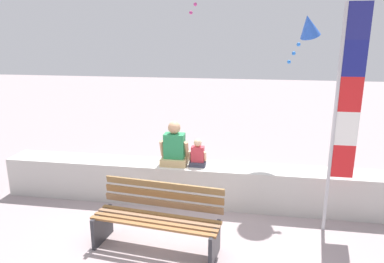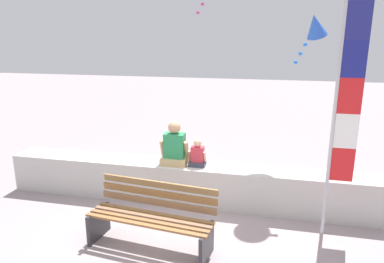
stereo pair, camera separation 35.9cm
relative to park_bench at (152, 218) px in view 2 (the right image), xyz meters
name	(u,v)px [view 2 (the right image)]	position (x,y,z in m)	size (l,w,h in m)	color
ground_plane	(183,233)	(0.34, 0.39, -0.42)	(40.00, 40.00, 0.00)	gray
seawall_ledge	(198,184)	(0.34, 1.46, -0.07)	(6.98, 0.58, 0.70)	#BBB8B2
park_bench	(152,218)	(0.00, 0.00, 0.00)	(1.82, 0.81, 0.88)	#8E5E35
person_adult	(175,148)	(-0.07, 1.44, 0.58)	(0.50, 0.37, 0.77)	tan
person_child	(197,155)	(0.34, 1.44, 0.46)	(0.31, 0.23, 0.48)	#36384A
flag_banner	(343,109)	(2.49, 0.86, 1.49)	(0.36, 0.05, 3.31)	#B7B7BC
kite_blue	(315,26)	(2.26, 3.28, 2.62)	(0.67, 0.66, 1.04)	blue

